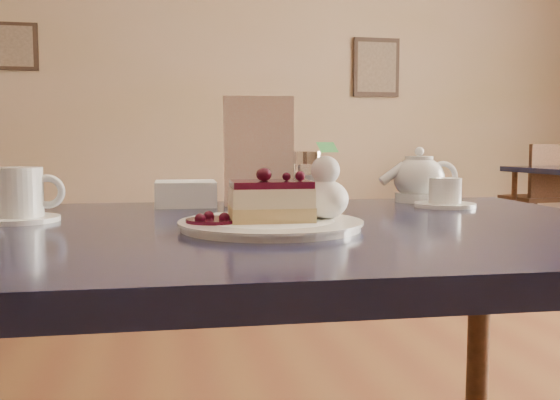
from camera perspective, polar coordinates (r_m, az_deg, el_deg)
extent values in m
cube|color=#A0826E|center=(5.79, -8.61, 11.30)|extent=(8.00, 0.02, 3.00)
cube|color=black|center=(5.90, -23.70, 12.77)|extent=(0.50, 0.03, 0.40)
cube|color=black|center=(6.14, 8.81, 11.90)|extent=(0.45, 0.03, 0.55)
cube|color=black|center=(0.99, -1.30, -3.43)|extent=(1.24, 0.85, 0.04)
cylinder|color=#512C1B|center=(1.57, 17.61, -14.66)|extent=(0.05, 0.05, 0.72)
cylinder|color=white|center=(0.93, -0.86, -2.31)|extent=(0.27, 0.27, 0.01)
cube|color=tan|center=(0.93, -0.86, -1.26)|extent=(0.12, 0.09, 0.02)
cube|color=beige|center=(0.93, -0.86, 0.29)|extent=(0.12, 0.09, 0.03)
cube|color=black|center=(0.93, -0.86, 1.47)|extent=(0.12, 0.09, 0.01)
ellipsoid|color=white|center=(0.95, 4.15, 0.06)|extent=(0.07, 0.07, 0.06)
cylinder|color=black|center=(0.92, -6.12, -1.89)|extent=(0.08, 0.08, 0.01)
cylinder|color=white|center=(1.11, -22.79, -1.61)|extent=(0.13, 0.13, 0.01)
cylinder|color=white|center=(1.10, -22.87, 0.67)|extent=(0.08, 0.08, 0.08)
torus|color=white|center=(1.10, -20.50, 0.72)|extent=(0.06, 0.01, 0.06)
cylinder|color=white|center=(1.29, 14.83, -0.44)|extent=(0.12, 0.12, 0.01)
cylinder|color=white|center=(1.29, 14.86, 0.85)|extent=(0.06, 0.06, 0.05)
ellipsoid|color=white|center=(1.39, 12.57, 1.78)|extent=(0.11, 0.11, 0.09)
cylinder|color=white|center=(1.39, 12.61, 3.97)|extent=(0.06, 0.06, 0.01)
cylinder|color=white|center=(1.36, 9.66, 1.76)|extent=(0.06, 0.02, 0.05)
cube|color=white|center=(1.28, -1.96, 4.47)|extent=(0.14, 0.04, 0.22)
cylinder|color=white|center=(1.28, 2.50, 1.41)|extent=(0.06, 0.06, 0.09)
cylinder|color=silver|center=(1.28, 2.51, 3.90)|extent=(0.06, 0.06, 0.03)
cube|color=white|center=(1.29, -8.63, 0.60)|extent=(0.13, 0.13, 0.05)
cylinder|color=#512C1B|center=(5.07, 20.57, -1.30)|extent=(0.04, 0.04, 0.67)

